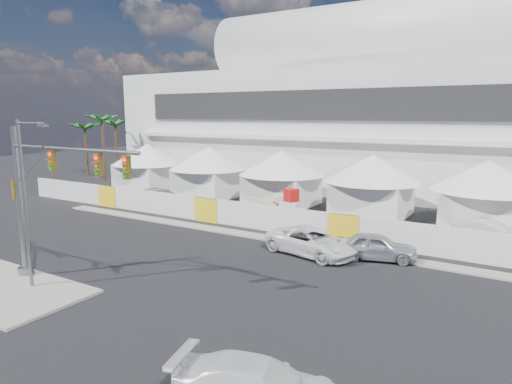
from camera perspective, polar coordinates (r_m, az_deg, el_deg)
The scene contains 12 objects.
ground at distance 24.37m, azimuth -16.03°, elevation -12.08°, with size 160.00×160.00×0.00m, color black.
stadium at distance 57.17m, azimuth 23.57°, elevation 9.52°, with size 80.00×24.80×21.98m.
tent_row at distance 42.78m, azimuth 8.60°, elevation 1.93°, with size 53.40×8.40×5.40m.
hoarding_fence at distance 32.50m, azimuth 10.88°, elevation -4.49°, with size 70.00×0.25×2.00m, color silver.
palm_cluster at distance 67.32m, azimuth -17.16°, elevation 7.62°, with size 10.60×10.60×8.55m.
sedan_silver at distance 29.25m, azimuth 14.80°, elevation -6.59°, with size 4.88×1.96×1.66m, color silver.
pickup_curb at distance 29.44m, azimuth 6.98°, elevation -6.18°, with size 6.15×2.83×1.71m, color white.
lot_car_a at distance 35.64m, azimuth 27.07°, elevation -4.45°, with size 4.93×1.72×1.62m, color silver.
lot_car_c at distance 46.77m, azimuth -11.25°, elevation -0.57°, with size 4.54×1.85×1.32m, color silver.
traffic_mast at distance 26.07m, azimuth -25.40°, elevation -0.76°, with size 9.55×0.79×8.11m.
streetlight_median at distance 25.28m, azimuth -26.79°, elevation -0.11°, with size 2.35×0.24×8.50m.
boom_lift at distance 37.45m, azimuth 0.60°, elevation -2.55°, with size 6.93×2.60×3.40m.
Camera 1 is at (16.95, -15.06, 8.91)m, focal length 32.00 mm.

